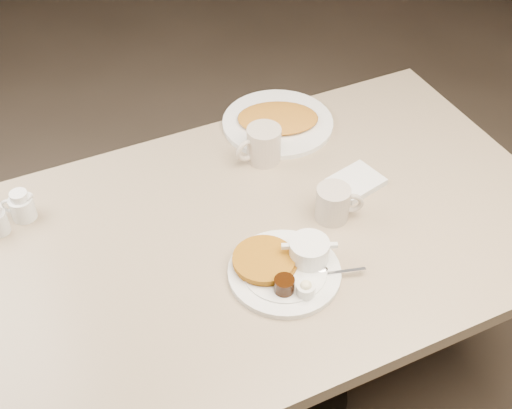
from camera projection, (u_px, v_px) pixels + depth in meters
name	position (u px, v px, depth m)	size (l,w,h in m)	color
diner_table	(259.00, 276.00, 1.76)	(1.50, 0.90, 0.75)	tan
main_plate	(287.00, 265.00, 1.53)	(0.34, 0.34, 0.07)	white
coffee_mug_near	(334.00, 203.00, 1.64)	(0.13, 0.11, 0.09)	#B9AD9E
napkin	(356.00, 182.00, 1.75)	(0.15, 0.13, 0.02)	silver
coffee_mug_far	(263.00, 145.00, 1.80)	(0.13, 0.10, 0.10)	beige
creamer_right	(22.00, 206.00, 1.65)	(0.08, 0.06, 0.08)	white
hash_plate	(278.00, 121.00, 1.94)	(0.42, 0.42, 0.04)	white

